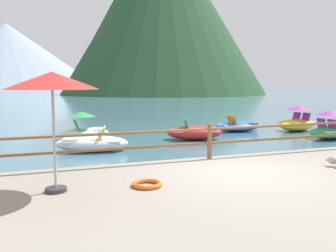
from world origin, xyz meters
name	(u,v)px	position (x,y,z in m)	size (l,w,h in m)	color
ground_plane	(71,102)	(0.00, 40.00, 0.00)	(200.00, 200.00, 0.00)	#477084
promenade_dock	(305,211)	(0.00, -2.20, 0.20)	(28.00, 8.00, 0.40)	gray
dock_railing	(210,137)	(0.00, 1.55, 0.99)	(23.92, 0.12, 0.95)	brown
beach_umbrella	(52,82)	(-4.07, -0.17, 2.45)	(1.70, 1.70, 2.24)	#B2B2B7
life_ring	(147,184)	(-2.36, -0.42, 0.45)	(0.61, 0.61, 0.09)	orange
pedal_boat_0	(92,143)	(-2.52, 5.86, 0.30)	(2.76, 1.68, 0.88)	white
pedal_boat_1	(84,130)	(-2.37, 9.00, 0.40)	(2.13, 1.27, 1.19)	white
pedal_boat_2	(195,132)	(2.05, 7.06, 0.31)	(2.60, 1.77, 0.91)	red
pedal_boat_5	(297,122)	(8.20, 7.98, 0.44)	(2.63, 2.01, 1.28)	yellow
pedal_boat_6	(238,126)	(5.26, 8.84, 0.25)	(2.42, 1.52, 0.83)	blue
pedal_boat_7	(332,129)	(7.83, 5.28, 0.42)	(2.59, 1.74, 1.26)	green
cliff_headland	(156,15)	(21.05, 69.92, 16.94)	(43.88, 43.88, 36.10)	#284C2D
distant_peak	(7,57)	(-12.61, 134.46, 11.51)	(66.05, 66.05, 23.02)	#93A3B7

